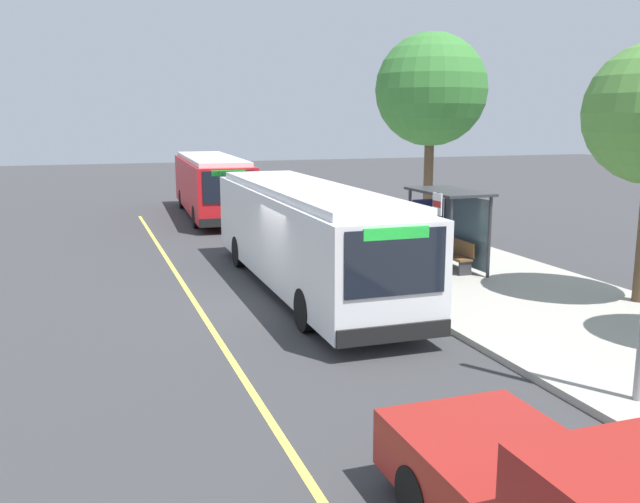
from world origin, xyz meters
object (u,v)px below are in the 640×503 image
at_px(transit_bus_main, 306,233).
at_px(pedestrian_commuter, 409,242).
at_px(waiting_bench, 455,255).
at_px(route_sign_post, 437,231).
at_px(transit_bus_second, 211,184).

height_order(transit_bus_main, pedestrian_commuter, transit_bus_main).
bearing_deg(waiting_bench, route_sign_post, -38.24).
bearing_deg(transit_bus_main, waiting_bench, 92.33).
height_order(waiting_bench, route_sign_post, route_sign_post).
height_order(transit_bus_second, pedestrian_commuter, transit_bus_second).
height_order(transit_bus_main, waiting_bench, transit_bus_main).
relative_size(transit_bus_main, route_sign_post, 4.31).
bearing_deg(waiting_bench, pedestrian_commuter, -91.92).
height_order(waiting_bench, pedestrian_commuter, pedestrian_commuter).
bearing_deg(transit_bus_second, route_sign_post, 7.55).
xyz_separation_m(transit_bus_main, waiting_bench, (-0.20, 4.93, -0.99)).
height_order(transit_bus_second, waiting_bench, transit_bus_second).
bearing_deg(waiting_bench, transit_bus_main, -87.67).
bearing_deg(transit_bus_second, transit_bus_main, -0.77).
relative_size(transit_bus_main, transit_bus_second, 1.04).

